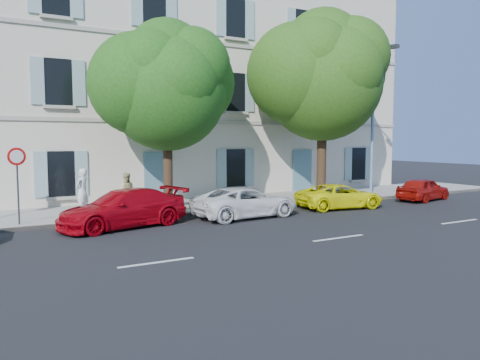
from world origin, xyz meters
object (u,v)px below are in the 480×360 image
pedestrian_b (126,191)px  car_yellow_supercar (340,196)px  car_red_coupe (123,208)px  tree_left (167,92)px  pedestrian_a (82,191)px  street_lamp (375,113)px  car_white_coupe (245,202)px  road_sign (17,169)px  car_red_hatchback (423,189)px  tree_right (323,82)px

pedestrian_b → car_yellow_supercar: bearing=178.5°
car_red_coupe → tree_left: (2.57, 2.31, 4.42)m
pedestrian_a → car_yellow_supercar: bearing=119.8°
tree_left → street_lamp: bearing=-4.4°
car_white_coupe → tree_left: bearing=36.5°
car_yellow_supercar → road_sign: size_ratio=1.50×
road_sign → street_lamp: size_ratio=0.35×
car_red_coupe → tree_left: 5.61m
pedestrian_b → car_red_hatchback: bearing=-173.8°
car_yellow_supercar → car_red_hatchback: car_red_hatchback is taller
road_sign → tree_left: bearing=7.6°
car_white_coupe → car_red_coupe: bearing=82.0°
pedestrian_a → tree_left: bearing=127.7°
tree_left → road_sign: bearing=-172.4°
car_red_coupe → street_lamp: bearing=83.6°
car_red_coupe → car_yellow_supercar: bearing=75.8°
car_red_coupe → car_red_hatchback: size_ratio=1.34×
car_red_coupe → road_sign: 3.85m
tree_right → road_sign: size_ratio=3.37×
car_white_coupe → road_sign: 8.41m
tree_left → tree_right: (8.14, -0.15, 0.86)m
car_red_hatchback → pedestrian_a: (-16.18, 3.11, 0.47)m
car_red_hatchback → road_sign: 18.72m
street_lamp → pedestrian_a: 14.93m
car_red_coupe → car_white_coupe: car_red_coupe is taller
car_yellow_supercar → street_lamp: size_ratio=0.52×
road_sign → street_lamp: (16.85, -0.08, 2.42)m
car_white_coupe → tree_right: size_ratio=0.48×
pedestrian_a → pedestrian_b: pedestrian_a is taller
pedestrian_b → tree_left: bearing=173.1°
car_white_coupe → pedestrian_a: size_ratio=2.41×
road_sign → car_yellow_supercar: bearing=-7.9°
pedestrian_b → road_sign: bearing=39.8°
car_white_coupe → street_lamp: bearing=-83.2°
street_lamp → pedestrian_a: size_ratio=4.23×
car_yellow_supercar → car_red_hatchback: size_ratio=1.16×
pedestrian_a → road_sign: bearing=-15.9°
car_white_coupe → road_sign: (-8.07, 1.83, 1.48)m
car_yellow_supercar → pedestrian_b: (-8.80, 3.38, 0.38)m
tree_left → tree_right: size_ratio=0.85×
pedestrian_a → tree_right: bearing=132.7°
car_red_hatchback → tree_left: (-12.76, 2.61, 4.50)m
car_red_hatchback → road_sign: (-18.57, 1.83, 1.49)m
car_white_coupe → tree_left: 5.66m
car_red_coupe → tree_left: tree_left is taller
car_yellow_supercar → pedestrian_a: size_ratio=2.21×
car_red_hatchback → tree_right: 7.50m
tree_right → road_sign: bearing=-177.4°
street_lamp → tree_left: bearing=175.6°
car_red_hatchback → road_sign: size_ratio=1.29×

